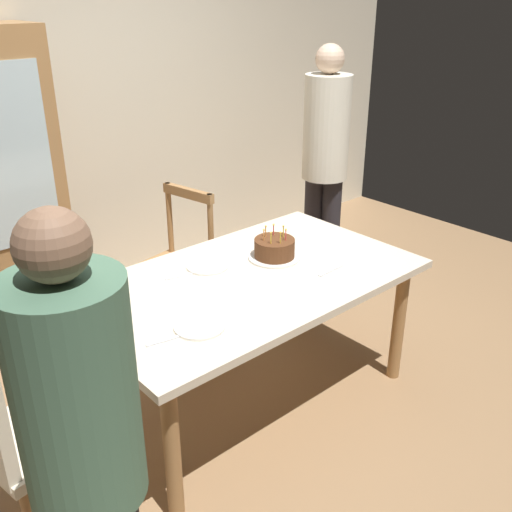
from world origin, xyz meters
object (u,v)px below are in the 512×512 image
at_px(birthday_cake, 274,249).
at_px(plate_near_celebrant, 199,327).
at_px(chair_upholstered, 12,430).
at_px(person_guest, 325,156).
at_px(chair_spindle_back, 173,270).
at_px(dining_table, 249,291).
at_px(person_celebrant, 85,451).
at_px(plate_far_side, 207,266).

height_order(birthday_cake, plate_near_celebrant, birthday_cake).
distance_m(birthday_cake, plate_near_celebrant, 0.79).
relative_size(birthday_cake, plate_near_celebrant, 1.27).
relative_size(chair_upholstered, person_guest, 0.54).
bearing_deg(plate_near_celebrant, birthday_cake, 22.77).
distance_m(chair_upholstered, person_guest, 2.71).
bearing_deg(birthday_cake, plate_near_celebrant, -157.23).
relative_size(chair_spindle_back, person_guest, 0.54).
height_order(dining_table, chair_spindle_back, chair_spindle_back).
relative_size(person_celebrant, person_guest, 0.93).
distance_m(dining_table, plate_near_celebrant, 0.53).
height_order(birthday_cake, person_celebrant, person_celebrant).
distance_m(dining_table, person_celebrant, 1.49).
relative_size(dining_table, plate_near_celebrant, 7.85).
xyz_separation_m(plate_far_side, chair_upholstered, (-1.17, -0.29, -0.22)).
distance_m(birthday_cake, person_celebrant, 1.73).
height_order(dining_table, plate_near_celebrant, plate_near_celebrant).
xyz_separation_m(dining_table, chair_spindle_back, (0.09, 0.83, -0.21)).
bearing_deg(plate_far_side, dining_table, -69.24).
height_order(plate_far_side, chair_upholstered, chair_upholstered).
xyz_separation_m(plate_far_side, chair_spindle_back, (0.17, 0.60, -0.30)).
xyz_separation_m(dining_table, person_guest, (1.31, 0.68, 0.34)).
xyz_separation_m(dining_table, birthday_cake, (0.25, 0.08, 0.13)).
bearing_deg(person_celebrant, dining_table, 31.58).
distance_m(plate_near_celebrant, person_celebrant, 0.96).
height_order(birthday_cake, plate_far_side, birthday_cake).
bearing_deg(person_celebrant, plate_far_side, 40.55).
bearing_deg(plate_near_celebrant, plate_far_side, 49.54).
xyz_separation_m(plate_near_celebrant, person_guest, (1.78, 0.91, 0.25)).
bearing_deg(chair_upholstered, chair_spindle_back, 33.73).
xyz_separation_m(birthday_cake, plate_far_side, (-0.34, 0.15, -0.05)).
height_order(chair_upholstered, person_guest, person_guest).
xyz_separation_m(plate_near_celebrant, person_celebrant, (-0.78, -0.54, 0.17)).
height_order(birthday_cake, person_guest, person_guest).
bearing_deg(plate_near_celebrant, person_celebrant, -145.12).
xyz_separation_m(plate_far_side, person_guest, (1.39, 0.46, 0.25)).
distance_m(chair_spindle_back, chair_upholstered, 1.61).
height_order(plate_near_celebrant, person_celebrant, person_celebrant).
relative_size(plate_near_celebrant, chair_spindle_back, 0.23).
xyz_separation_m(plate_near_celebrant, chair_spindle_back, (0.56, 1.06, -0.30)).
distance_m(chair_spindle_back, person_celebrant, 2.14).
height_order(chair_spindle_back, person_celebrant, person_celebrant).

